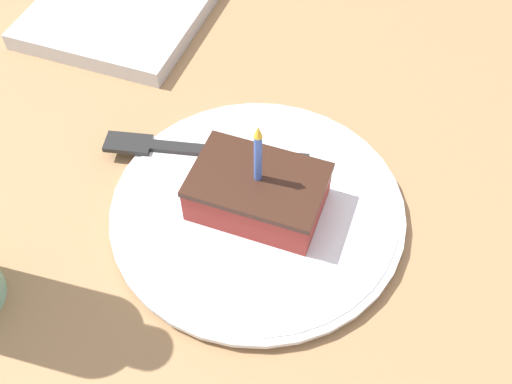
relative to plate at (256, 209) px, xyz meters
The scene contains 4 objects.
ground_plane 0.03m from the plate, behind, with size 2.40×2.40×0.04m.
plate is the anchor object (origin of this frame).
cake_slice 0.03m from the plate, 44.75° to the left, with size 0.08×0.11×0.10m.
fork 0.09m from the plate, 63.53° to the left, with size 0.06×0.20×0.01m.
Camera 1 is at (-0.28, -0.11, 0.45)m, focal length 42.00 mm.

